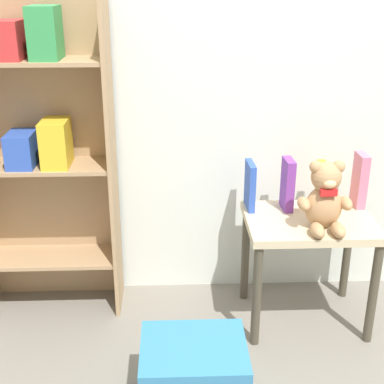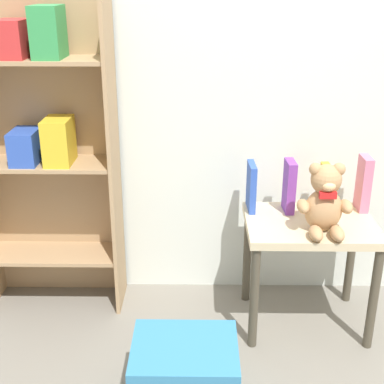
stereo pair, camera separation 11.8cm
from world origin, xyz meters
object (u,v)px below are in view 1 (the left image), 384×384
Objects in this scene: book_standing_pink at (360,180)px; storage_bin at (194,378)px; book_standing_purple at (288,184)px; bookshelf_side at (42,143)px; book_standing_yellow at (323,185)px; display_table at (308,236)px; book_standing_blue at (250,186)px; teddy_bear at (325,199)px.

book_standing_pink is 1.18m from storage_bin.
bookshelf_side is at bearing 173.24° from book_standing_purple.
book_standing_purple is 0.34m from book_standing_pink.
book_standing_yellow is (1.29, -0.06, -0.20)m from bookshelf_side.
book_standing_pink is (0.26, 0.14, 0.21)m from display_table.
book_standing_blue reaches higher than storage_bin.
display_table is at bearing 105.73° from teddy_bear.
display_table is 2.38× the size of book_standing_purple.
book_standing_pink is (0.23, 0.24, -0.01)m from teddy_bear.
book_standing_purple is at bearing 117.83° from teddy_bear.
bookshelf_side is 1.31m from book_standing_yellow.
bookshelf_side is at bearing 176.00° from book_standing_yellow.
display_table is at bearing -122.89° from book_standing_yellow.
book_standing_purple is at bearing 126.36° from display_table.
book_standing_pink is (1.46, -0.07, -0.18)m from bookshelf_side.
book_standing_pink is (0.51, 0.00, 0.02)m from book_standing_blue.
book_standing_yellow is 0.83× the size of book_standing_pink.
book_standing_purple is 0.94× the size of book_standing_pink.
book_standing_pink is at bearing -1.66° from book_standing_yellow.
book_standing_blue is at bearing 179.74° from book_standing_yellow.
bookshelf_side is 0.97m from book_standing_blue.
book_standing_yellow is (0.09, 0.14, 0.19)m from display_table.
book_standing_purple is (-0.11, 0.21, -0.02)m from teddy_bear.
book_standing_blue is at bearing 67.53° from storage_bin.
storage_bin is at bearing -140.75° from teddy_bear.
book_standing_purple is at bearing -177.08° from book_standing_pink.
book_standing_yellow is 0.55× the size of storage_bin.
display_table is at bearing -152.46° from book_standing_pink.
book_standing_pink is at bearing 45.75° from teddy_bear.
bookshelf_side is 1.47m from book_standing_pink.
book_standing_pink is 0.66× the size of storage_bin.
book_standing_yellow is at bearing 58.26° from display_table.
book_standing_pink reaches higher than book_standing_purple.
book_standing_purple reaches higher than display_table.
bookshelf_side is at bearing 166.28° from teddy_bear.
book_standing_purple reaches higher than storage_bin.
book_standing_purple is 0.97m from storage_bin.
display_table is 0.25m from book_standing_yellow.
book_standing_yellow reaches higher than storage_bin.
teddy_bear reaches higher than display_table.
book_standing_pink reaches higher than book_standing_yellow.
display_table is at bearing -55.99° from book_standing_purple.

